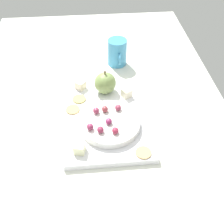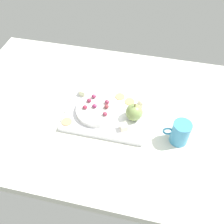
% 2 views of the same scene
% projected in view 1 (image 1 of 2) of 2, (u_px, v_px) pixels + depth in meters
% --- Properties ---
extents(table, '(1.38, 0.83, 0.04)m').
position_uv_depth(table, '(96.00, 120.00, 0.85)').
color(table, silver).
rests_on(table, ground).
extents(platter, '(0.33, 0.24, 0.02)m').
position_uv_depth(platter, '(107.00, 118.00, 0.81)').
color(platter, white).
rests_on(platter, table).
extents(serving_dish, '(0.17, 0.17, 0.02)m').
position_uv_depth(serving_dish, '(110.00, 123.00, 0.77)').
color(serving_dish, white).
rests_on(serving_dish, platter).
extents(apple_whole, '(0.07, 0.07, 0.07)m').
position_uv_depth(apple_whole, '(105.00, 83.00, 0.86)').
color(apple_whole, '#819954').
rests_on(apple_whole, platter).
extents(apple_stem, '(0.01, 0.01, 0.01)m').
position_uv_depth(apple_stem, '(105.00, 72.00, 0.83)').
color(apple_stem, brown).
rests_on(apple_stem, apple_whole).
extents(cheese_cube_0, '(0.04, 0.04, 0.03)m').
position_uv_depth(cheese_cube_0, '(81.00, 85.00, 0.89)').
color(cheese_cube_0, '#F9E7C4').
rests_on(cheese_cube_0, platter).
extents(cheese_cube_1, '(0.04, 0.04, 0.03)m').
position_uv_depth(cheese_cube_1, '(127.00, 93.00, 0.86)').
color(cheese_cube_1, '#F9ECCC').
rests_on(cheese_cube_1, platter).
extents(cheese_cube_2, '(0.03, 0.03, 0.03)m').
position_uv_depth(cheese_cube_2, '(79.00, 148.00, 0.70)').
color(cheese_cube_2, '#F3F4BF').
rests_on(cheese_cube_2, platter).
extents(cracker_0, '(0.04, 0.04, 0.00)m').
position_uv_depth(cracker_0, '(143.00, 153.00, 0.71)').
color(cracker_0, tan).
rests_on(cracker_0, platter).
extents(cracker_1, '(0.04, 0.04, 0.00)m').
position_uv_depth(cracker_1, '(73.00, 110.00, 0.82)').
color(cracker_1, tan).
rests_on(cracker_1, platter).
extents(cracker_2, '(0.04, 0.04, 0.00)m').
position_uv_depth(cracker_2, '(79.00, 99.00, 0.86)').
color(cracker_2, tan).
rests_on(cracker_2, platter).
extents(grape_0, '(0.02, 0.02, 0.02)m').
position_uv_depth(grape_0, '(115.00, 131.00, 0.73)').
color(grape_0, '#9A2942').
rests_on(grape_0, serving_dish).
extents(grape_1, '(0.02, 0.02, 0.02)m').
position_uv_depth(grape_1, '(100.00, 130.00, 0.73)').
color(grape_1, '#8C2B48').
rests_on(grape_1, serving_dish).
extents(grape_2, '(0.02, 0.02, 0.02)m').
position_uv_depth(grape_2, '(118.00, 108.00, 0.79)').
color(grape_2, '#97374F').
rests_on(grape_2, serving_dish).
extents(grape_3, '(0.02, 0.02, 0.02)m').
position_uv_depth(grape_3, '(90.00, 127.00, 0.73)').
color(grape_3, '#943156').
rests_on(grape_3, serving_dish).
extents(grape_4, '(0.02, 0.02, 0.02)m').
position_uv_depth(grape_4, '(105.00, 109.00, 0.78)').
color(grape_4, '#943A41').
rests_on(grape_4, serving_dish).
extents(grape_5, '(0.02, 0.02, 0.02)m').
position_uv_depth(grape_5, '(109.00, 121.00, 0.75)').
color(grape_5, '#8A2954').
rests_on(grape_5, serving_dish).
extents(grape_6, '(0.02, 0.02, 0.02)m').
position_uv_depth(grape_6, '(96.00, 111.00, 0.78)').
color(grape_6, '#973652').
rests_on(grape_6, serving_dish).
extents(cup, '(0.10, 0.07, 0.10)m').
position_uv_depth(cup, '(117.00, 52.00, 1.00)').
color(cup, '#3F94C2').
rests_on(cup, table).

